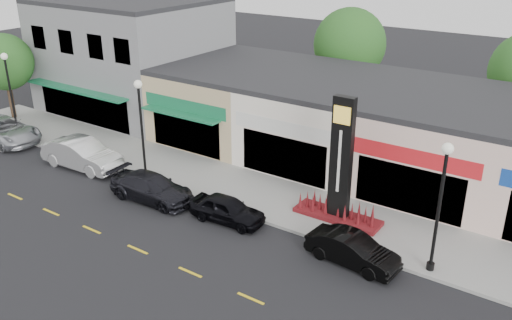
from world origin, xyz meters
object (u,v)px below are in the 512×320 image
at_px(car_silver_suv, 3,130).
at_px(car_black_sedan, 227,209).
at_px(car_white_van, 82,154).
at_px(lamp_west_far, 9,86).
at_px(lamp_east_near, 441,196).
at_px(tree_west_sidewalk, 4,62).
at_px(lamp_west_near, 141,119).
at_px(car_dark_sedan, 152,188).
at_px(car_black_conv, 352,250).
at_px(pylon_sign, 340,178).

relative_size(car_silver_suv, car_black_sedan, 1.54).
relative_size(car_silver_suv, car_white_van, 1.11).
relative_size(lamp_west_far, lamp_east_near, 1.00).
distance_m(lamp_west_far, lamp_east_near, 28.00).
height_order(tree_west_sidewalk, car_white_van, tree_west_sidewalk).
relative_size(lamp_west_far, car_silver_suv, 0.95).
height_order(lamp_west_near, car_dark_sedan, lamp_west_near).
bearing_deg(car_black_sedan, car_white_van, 84.64).
bearing_deg(car_dark_sedan, car_black_conv, -90.38).
distance_m(pylon_sign, car_white_van, 15.37).
xyz_separation_m(tree_west_sidewalk, pylon_sign, (26.50, -0.30, -1.93)).
distance_m(lamp_west_near, car_silver_suv, 12.12).
xyz_separation_m(lamp_west_near, car_black_conv, (13.11, -1.20, -2.83)).
bearing_deg(car_black_conv, lamp_west_far, 92.16).
height_order(lamp_west_far, lamp_west_near, same).
xyz_separation_m(tree_west_sidewalk, lamp_west_near, (15.50, -2.00, -0.73)).
relative_size(car_dark_sedan, car_black_conv, 1.20).
xyz_separation_m(pylon_sign, car_dark_sedan, (-8.83, -3.40, -1.59)).
relative_size(tree_west_sidewalk, car_silver_suv, 1.09).
height_order(lamp_east_near, car_black_sedan, lamp_east_near).
bearing_deg(lamp_west_far, lamp_east_near, 0.00).
bearing_deg(lamp_east_near, lamp_west_near, 180.00).
distance_m(car_white_van, car_dark_sedan, 6.28).
bearing_deg(tree_west_sidewalk, car_white_van, -14.72).
xyz_separation_m(pylon_sign, car_black_conv, (2.11, -2.89, -1.62)).
distance_m(tree_west_sidewalk, car_white_van, 12.29).
relative_size(pylon_sign, car_black_sedan, 1.61).
bearing_deg(lamp_west_far, car_black_sedan, -3.94).
bearing_deg(car_dark_sedan, lamp_west_far, 80.16).
height_order(lamp_west_far, car_dark_sedan, lamp_west_far).
bearing_deg(lamp_east_near, tree_west_sidewalk, 176.37).
bearing_deg(tree_west_sidewalk, pylon_sign, -0.65).
relative_size(lamp_east_near, car_white_van, 1.06).
relative_size(pylon_sign, car_dark_sedan, 1.27).
xyz_separation_m(tree_west_sidewalk, car_white_van, (11.43, -3.00, -3.36)).
xyz_separation_m(lamp_west_near, car_black_sedan, (6.70, -1.29, -2.84)).
distance_m(lamp_west_near, car_white_van, 4.94).
relative_size(lamp_west_near, pylon_sign, 0.91).
bearing_deg(lamp_west_near, lamp_east_near, 0.00).
distance_m(pylon_sign, car_black_sedan, 5.49).
height_order(lamp_west_near, car_black_sedan, lamp_west_near).
distance_m(lamp_west_near, car_dark_sedan, 3.92).
height_order(car_silver_suv, car_black_sedan, car_silver_suv).
bearing_deg(lamp_west_far, car_silver_suv, -78.05).
relative_size(tree_west_sidewalk, lamp_east_near, 1.14).
bearing_deg(car_black_sedan, car_dark_sedan, 91.33).
distance_m(car_dark_sedan, car_black_sedan, 4.54).
height_order(lamp_east_near, car_white_van, lamp_east_near).
height_order(car_silver_suv, car_black_conv, car_silver_suv).
height_order(lamp_east_near, pylon_sign, pylon_sign).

